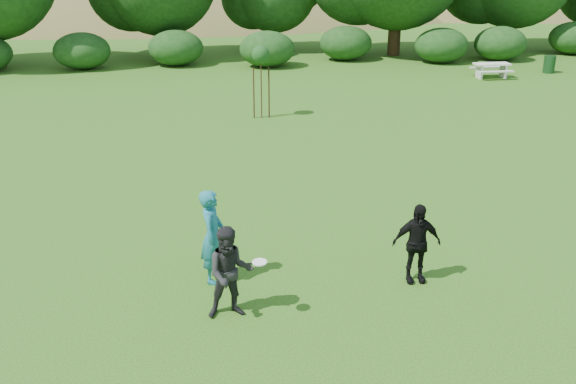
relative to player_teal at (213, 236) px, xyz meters
name	(u,v)px	position (x,y,z in m)	size (l,w,h in m)	color
ground	(309,299)	(1.81, -1.05, -0.99)	(120.00, 120.00, 0.00)	#19470C
player_teal	(213,236)	(0.00, 0.00, 0.00)	(0.72, 0.47, 1.98)	#1C6B7F
player_grey	(230,273)	(0.28, -1.42, -0.09)	(0.87, 0.68, 1.80)	black
player_black	(416,243)	(4.09, -0.60, -0.14)	(1.00, 0.42, 1.70)	black
trash_can_near	(549,64)	(18.39, 20.23, -0.54)	(0.60, 0.60, 0.90)	#163D1B
frisbee	(260,262)	(0.81, -1.62, 0.19)	(0.27, 0.27, 0.04)	white
sapling	(261,57)	(2.26, 12.96, 1.43)	(0.70, 0.70, 2.85)	#3B2917
picnic_table	(492,68)	(14.73, 19.31, -0.47)	(1.80, 1.48, 0.76)	silver
hillside	(213,101)	(1.25, 67.40, -12.96)	(150.00, 72.00, 52.00)	olive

